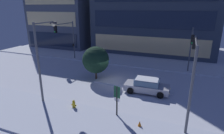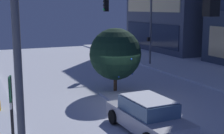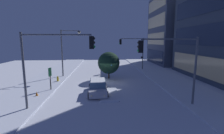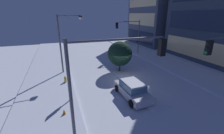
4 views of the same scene
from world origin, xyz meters
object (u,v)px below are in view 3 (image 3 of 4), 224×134
Objects in this scene: traffic_light_corner_far_right at (172,58)px; fire_hydrant at (58,79)px; decorated_tree_median at (109,63)px; construction_cone at (37,94)px; parking_info_sign at (50,76)px; car_near at (98,87)px; street_lamp_arched at (67,46)px; traffic_light_corner_far_left at (134,48)px; traffic_light_corner_near_right at (53,56)px.

traffic_light_corner_far_right is 7.27× the size of fire_hydrant.
construction_cone is (7.29, -7.54, -2.14)m from decorated_tree_median.
parking_info_sign is 8.60m from decorated_tree_median.
car_near is at bearing 0.13° from parking_info_sign.
fire_hydrant is at bearing -106.80° from street_lamp_arched.
traffic_light_corner_far_left is 12.66m from street_lamp_arched.
fire_hydrant is at bearing 107.17° from parking_info_sign.
traffic_light_corner_near_right is (3.92, -3.39, 3.73)m from car_near.
street_lamp_arched reaches higher than traffic_light_corner_far_left.
parking_info_sign is 4.77× the size of construction_cone.
street_lamp_arched is at bearing -107.56° from decorated_tree_median.
street_lamp_arched reaches higher than traffic_light_corner_far_right.
traffic_light_corner_far_right is at bearing 25.21° from decorated_tree_median.
traffic_light_corner_far_left is at bearing 145.66° from decorated_tree_median.
street_lamp_arched is 8.89× the size of fire_hydrant.
decorated_tree_median is at bearing 134.03° from construction_cone.
traffic_light_corner_far_right is 15.34m from fire_hydrant.
fire_hydrant is (8.86, -12.16, -3.87)m from traffic_light_corner_far_left.
traffic_light_corner_far_left is at bearing 152.78° from car_near.
parking_info_sign is (-5.18, -1.96, -2.76)m from traffic_light_corner_near_right.
construction_cone is at bearing 131.07° from traffic_light_corner_near_right.
traffic_light_corner_far_right is 11.51m from decorated_tree_median.
traffic_light_corner_near_right reaches higher than car_near.
car_near is 5.58m from parking_info_sign.
traffic_light_corner_far_left is 17.79m from traffic_light_corner_far_right.
traffic_light_corner_near_right is 1.06× the size of traffic_light_corner_far_right.
decorated_tree_median reaches higher than car_near.
traffic_light_corner_far_right is (17.78, -0.27, -0.08)m from traffic_light_corner_far_left.
car_near is 5.69× the size of fire_hydrant.
traffic_light_corner_far_left reaches higher than car_near.
fire_hydrant is at bearing -134.49° from car_near.
traffic_light_corner_near_right is at bearing -24.86° from decorated_tree_median.
street_lamp_arched reaches higher than parking_info_sign.
street_lamp_arched is (-12.40, -1.44, 0.33)m from traffic_light_corner_near_right.
traffic_light_corner_near_right reaches higher than traffic_light_corner_far_left.
construction_cone is at bearing 49.42° from traffic_light_corner_far_left.
street_lamp_arched is at bearing 25.81° from traffic_light_corner_far_left.
fire_hydrant is at bearing 103.81° from traffic_light_corner_near_right.
traffic_light_corner_far_left is 11.27× the size of construction_cone.
street_lamp_arched is at bearing 96.65° from traffic_light_corner_near_right.
traffic_light_corner_far_right reaches higher than parking_info_sign.
parking_info_sign is at bearing 159.85° from construction_cone.
car_near reaches higher than construction_cone.
parking_info_sign is (7.22, -0.52, -3.09)m from street_lamp_arched.
traffic_light_corner_near_right is 0.86× the size of street_lamp_arched.
traffic_light_corner_far_left is 9.26m from decorated_tree_median.
car_near is at bearing 47.61° from fire_hydrant.
decorated_tree_median is (-10.29, -4.85, -1.77)m from traffic_light_corner_far_right.
traffic_light_corner_near_right is 11.37× the size of construction_cone.
street_lamp_arched reaches higher than construction_cone.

